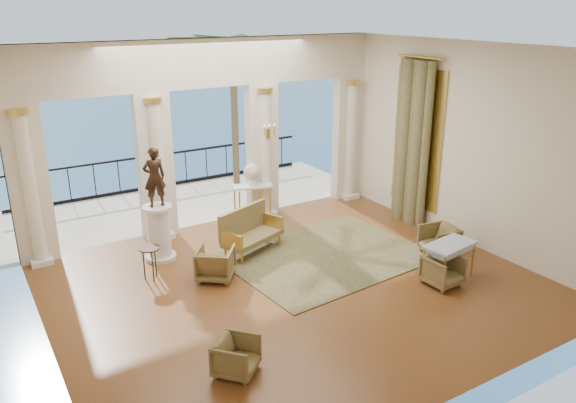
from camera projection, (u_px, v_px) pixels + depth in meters
floor at (296, 285)px, 11.04m from camera, size 9.00×9.00×0.00m
room_walls at (333, 156)px, 9.18m from camera, size 9.00×9.00×9.00m
arcade at (210, 122)px, 13.25m from camera, size 9.00×0.56×4.50m
terrace at (186, 203)px, 15.72m from camera, size 10.00×3.60×0.10m
balustrade at (165, 173)px, 16.85m from camera, size 9.00×0.06×1.03m
palm_tree at (232, 46)px, 15.96m from camera, size 2.00×2.00×4.50m
sea at (3, 112)px, 61.27m from camera, size 160.00×160.00×0.00m
curtain at (412, 143)px, 13.68m from camera, size 0.33×1.40×4.09m
window_frame at (418, 139)px, 13.75m from camera, size 0.04×1.60×3.40m
wall_sconce at (268, 133)px, 13.81m from camera, size 0.30×0.11×0.33m
rug at (326, 255)px, 12.31m from camera, size 4.38×3.54×0.02m
armchair_a at (236, 355)px, 8.33m from camera, size 0.82×0.82×0.62m
armchair_b at (443, 269)px, 10.96m from camera, size 0.69×0.65×0.67m
armchair_c at (439, 239)px, 12.31m from camera, size 0.75×0.78×0.71m
armchair_d at (215, 262)px, 11.19m from camera, size 0.96×0.95×0.72m
settee at (249, 230)px, 12.43m from camera, size 1.61×1.13×0.99m
game_table at (450, 247)px, 11.15m from camera, size 1.14×0.73×0.74m
pedestal at (159, 234)px, 12.00m from camera, size 0.66×0.66×1.21m
statue at (154, 177)px, 11.58m from camera, size 0.48×0.33×1.27m
console_table at (252, 191)px, 14.10m from camera, size 1.05×0.63×0.93m
urn at (252, 173)px, 13.94m from camera, size 0.42×0.42×0.55m
side_table at (150, 252)px, 11.08m from camera, size 0.43×0.43×0.69m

